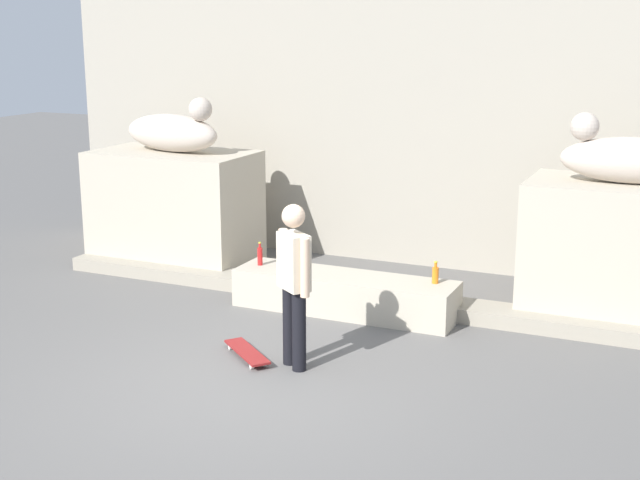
{
  "coord_description": "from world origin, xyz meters",
  "views": [
    {
      "loc": [
        3.86,
        -6.71,
        3.38
      ],
      "look_at": [
        0.08,
        1.67,
        1.1
      ],
      "focal_mm": 49.56,
      "sensor_mm": 36.0,
      "label": 1
    }
  ],
  "objects_px": {
    "statue_reclining_left": "(174,131)",
    "skater": "(294,279)",
    "bottle_orange": "(435,275)",
    "skateboard": "(247,352)",
    "bottle_red": "(260,256)",
    "statue_reclining_right": "(631,158)"
  },
  "relations": [
    {
      "from": "skateboard",
      "to": "bottle_orange",
      "type": "height_order",
      "value": "bottle_orange"
    },
    {
      "from": "statue_reclining_right",
      "to": "bottle_orange",
      "type": "distance_m",
      "value": 2.52
    },
    {
      "from": "statue_reclining_right",
      "to": "bottle_orange",
      "type": "xyz_separation_m",
      "value": [
        -1.94,
        -0.89,
        -1.34
      ]
    },
    {
      "from": "statue_reclining_left",
      "to": "bottle_red",
      "type": "xyz_separation_m",
      "value": [
        1.88,
        -1.03,
        -1.33
      ]
    },
    {
      "from": "statue_reclining_left",
      "to": "statue_reclining_right",
      "type": "distance_m",
      "value": 6.02
    },
    {
      "from": "bottle_red",
      "to": "statue_reclining_right",
      "type": "bearing_deg",
      "value": 13.95
    },
    {
      "from": "statue_reclining_left",
      "to": "skateboard",
      "type": "bearing_deg",
      "value": -36.01
    },
    {
      "from": "skater",
      "to": "bottle_red",
      "type": "xyz_separation_m",
      "value": [
        -1.34,
        1.8,
        -0.35
      ]
    },
    {
      "from": "statue_reclining_right",
      "to": "skateboard",
      "type": "bearing_deg",
      "value": 35.43
    },
    {
      "from": "statue_reclining_right",
      "to": "statue_reclining_left",
      "type": "bearing_deg",
      "value": -4.51
    },
    {
      "from": "skater",
      "to": "bottle_red",
      "type": "distance_m",
      "value": 2.27
    },
    {
      "from": "statue_reclining_left",
      "to": "bottle_orange",
      "type": "bearing_deg",
      "value": -1.79
    },
    {
      "from": "skater",
      "to": "bottle_red",
      "type": "height_order",
      "value": "skater"
    },
    {
      "from": "statue_reclining_left",
      "to": "skateboard",
      "type": "distance_m",
      "value": 4.28
    },
    {
      "from": "statue_reclining_left",
      "to": "skater",
      "type": "distance_m",
      "value": 4.39
    },
    {
      "from": "statue_reclining_left",
      "to": "bottle_orange",
      "type": "xyz_separation_m",
      "value": [
        4.08,
        -0.89,
        -1.34
      ]
    },
    {
      "from": "bottle_red",
      "to": "skateboard",
      "type": "bearing_deg",
      "value": -66.18
    },
    {
      "from": "statue_reclining_right",
      "to": "bottle_red",
      "type": "bearing_deg",
      "value": 9.41
    },
    {
      "from": "skater",
      "to": "bottle_red",
      "type": "relative_size",
      "value": 5.76
    },
    {
      "from": "statue_reclining_right",
      "to": "skateboard",
      "type": "xyz_separation_m",
      "value": [
        -3.36,
        -2.81,
        -1.84
      ]
    },
    {
      "from": "bottle_orange",
      "to": "bottle_red",
      "type": "bearing_deg",
      "value": -176.5
    },
    {
      "from": "skateboard",
      "to": "bottle_red",
      "type": "distance_m",
      "value": 2.02
    }
  ]
}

